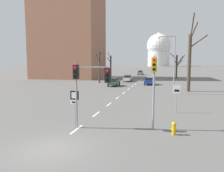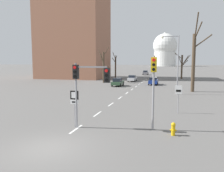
% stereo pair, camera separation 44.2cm
% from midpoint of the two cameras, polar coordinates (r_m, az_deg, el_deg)
% --- Properties ---
extents(ground_plane, '(800.00, 800.00, 0.00)m').
position_cam_midpoint_polar(ground_plane, '(12.23, -15.14, -15.48)').
color(ground_plane, '#5E5B59').
extents(lane_stripe_0, '(0.16, 2.00, 0.01)m').
position_cam_midpoint_polar(lane_stripe_0, '(15.12, -8.54, -11.08)').
color(lane_stripe_0, silver).
rests_on(lane_stripe_0, ground_plane).
extents(lane_stripe_1, '(0.16, 2.00, 0.01)m').
position_cam_midpoint_polar(lane_stripe_1, '(19.18, -3.17, -7.29)').
color(lane_stripe_1, silver).
rests_on(lane_stripe_1, ground_plane).
extents(lane_stripe_2, '(0.16, 2.00, 0.01)m').
position_cam_midpoint_polar(lane_stripe_2, '(23.41, 0.24, -4.82)').
color(lane_stripe_2, silver).
rests_on(lane_stripe_2, ground_plane).
extents(lane_stripe_3, '(0.16, 2.00, 0.01)m').
position_cam_midpoint_polar(lane_stripe_3, '(27.72, 2.59, -3.10)').
color(lane_stripe_3, silver).
rests_on(lane_stripe_3, ground_plane).
extents(lane_stripe_4, '(0.16, 2.00, 0.01)m').
position_cam_midpoint_polar(lane_stripe_4, '(32.08, 4.29, -1.84)').
color(lane_stripe_4, silver).
rests_on(lane_stripe_4, ground_plane).
extents(lane_stripe_5, '(0.16, 2.00, 0.01)m').
position_cam_midpoint_polar(lane_stripe_5, '(36.48, 5.59, -0.88)').
color(lane_stripe_5, silver).
rests_on(lane_stripe_5, ground_plane).
extents(lane_stripe_6, '(0.16, 2.00, 0.01)m').
position_cam_midpoint_polar(lane_stripe_6, '(40.89, 6.60, -0.13)').
color(lane_stripe_6, silver).
rests_on(lane_stripe_6, ground_plane).
extents(lane_stripe_7, '(0.16, 2.00, 0.01)m').
position_cam_midpoint_polar(lane_stripe_7, '(45.33, 7.42, 0.48)').
color(lane_stripe_7, silver).
rests_on(lane_stripe_7, ground_plane).
extents(lane_stripe_8, '(0.16, 2.00, 0.01)m').
position_cam_midpoint_polar(lane_stripe_8, '(49.78, 8.09, 0.97)').
color(lane_stripe_8, silver).
rests_on(lane_stripe_8, ground_plane).
extents(lane_stripe_9, '(0.16, 2.00, 0.01)m').
position_cam_midpoint_polar(lane_stripe_9, '(54.23, 8.65, 1.39)').
color(lane_stripe_9, silver).
rests_on(lane_stripe_9, ground_plane).
extents(lane_stripe_10, '(0.16, 2.00, 0.01)m').
position_cam_midpoint_polar(lane_stripe_10, '(58.69, 9.12, 1.74)').
color(lane_stripe_10, silver).
rests_on(lane_stripe_10, ground_plane).
extents(traffic_signal_centre_tall, '(2.56, 0.34, 4.42)m').
position_cam_midpoint_polar(traffic_signal_centre_tall, '(14.61, -5.70, 1.76)').
color(traffic_signal_centre_tall, gray).
rests_on(traffic_signal_centre_tall, ground_plane).
extents(traffic_signal_near_right, '(0.36, 0.34, 4.91)m').
position_cam_midpoint_polar(traffic_signal_near_right, '(14.48, 11.67, 1.92)').
color(traffic_signal_near_right, gray).
rests_on(traffic_signal_near_right, ground_plane).
extents(route_sign_post, '(0.60, 0.08, 2.60)m').
position_cam_midpoint_polar(route_sign_post, '(15.18, -8.94, -4.12)').
color(route_sign_post, gray).
rests_on(route_sign_post, ground_plane).
extents(speed_limit_sign, '(0.60, 0.08, 2.52)m').
position_cam_midpoint_polar(speed_limit_sign, '(20.11, 17.55, -2.01)').
color(speed_limit_sign, gray).
rests_on(speed_limit_sign, ground_plane).
extents(fire_hydrant, '(0.40, 0.34, 0.81)m').
position_cam_midpoint_polar(fire_hydrant, '(14.21, 16.59, -10.57)').
color(fire_hydrant, gold).
rests_on(fire_hydrant, ground_plane).
extents(street_lamp_right, '(2.47, 0.36, 8.15)m').
position_cam_midpoint_polar(street_lamp_right, '(31.79, 16.44, 6.97)').
color(street_lamp_right, gray).
rests_on(street_lamp_right, ground_plane).
extents(sedan_near_left, '(1.78, 4.14, 1.54)m').
position_cam_midpoint_polar(sedan_near_left, '(44.59, 11.02, 1.33)').
color(sedan_near_left, navy).
rests_on(sedan_near_left, ground_plane).
extents(sedan_near_right, '(1.74, 4.08, 1.55)m').
position_cam_midpoint_polar(sedan_near_right, '(41.37, 1.80, 1.07)').
color(sedan_near_right, '#2D4C33').
rests_on(sedan_near_right, ground_plane).
extents(sedan_mid_centre, '(1.83, 3.91, 1.61)m').
position_cam_midpoint_polar(sedan_mid_centre, '(79.17, 8.92, 3.47)').
color(sedan_mid_centre, slate).
rests_on(sedan_mid_centre, ground_plane).
extents(sedan_far_left, '(1.70, 4.37, 1.50)m').
position_cam_midpoint_polar(sedan_far_left, '(51.65, 5.56, 2.04)').
color(sedan_far_left, silver).
rests_on(sedan_far_left, ground_plane).
extents(bare_tree_left_near, '(2.60, 2.85, 7.92)m').
position_cam_midpoint_polar(bare_tree_left_near, '(48.05, -1.97, 5.27)').
color(bare_tree_left_near, '#473828').
rests_on(bare_tree_left_near, ground_plane).
extents(bare_tree_right_near, '(2.69, 3.06, 11.33)m').
position_cam_midpoint_polar(bare_tree_right_near, '(35.42, 20.99, 6.51)').
color(bare_tree_right_near, '#473828').
rests_on(bare_tree_right_near, ground_plane).
extents(bare_tree_left_far, '(1.91, 3.44, 7.67)m').
position_cam_midpoint_polar(bare_tree_left_far, '(65.52, 1.10, 5.32)').
color(bare_tree_left_far, '#473828').
rests_on(bare_tree_left_far, ground_plane).
extents(bare_tree_right_far, '(4.16, 2.40, 7.08)m').
position_cam_midpoint_polar(bare_tree_right_far, '(62.97, 18.03, 5.16)').
color(bare_tree_right_far, '#473828').
rests_on(bare_tree_right_far, ground_plane).
extents(capitol_dome, '(27.27, 27.27, 38.52)m').
position_cam_midpoint_polar(capitol_dome, '(261.83, 13.70, 9.14)').
color(capitol_dome, silver).
rests_on(capitol_dome, ground_plane).
extents(apartment_block_left, '(18.00, 14.00, 26.34)m').
position_cam_midpoint_polar(apartment_block_left, '(64.82, -9.78, 13.81)').
color(apartment_block_left, '#9E664C').
rests_on(apartment_block_left, ground_plane).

